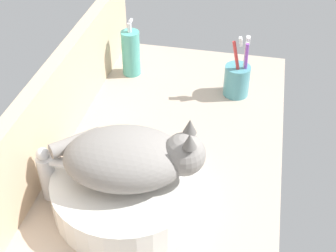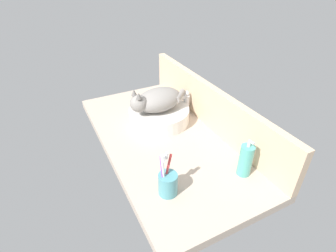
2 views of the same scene
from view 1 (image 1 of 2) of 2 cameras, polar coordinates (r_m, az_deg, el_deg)
ground_plane at (r=113.87cm, az=-0.76°, el=-5.23°), size 112.90×56.44×4.00cm
backsplash_panel at (r=113.16cm, az=-13.98°, el=1.57°), size 112.90×3.60×21.67cm
sink_basin at (r=100.99cm, az=-4.98°, el=-7.85°), size 31.76×31.76×7.64cm
cat at (r=94.25cm, az=-4.47°, el=-3.81°), size 20.94×32.29×14.00cm
faucet at (r=102.69cm, az=-14.00°, el=-5.43°), size 3.67×11.85×13.60cm
soap_dispenser at (r=141.88cm, az=-4.54°, el=8.90°), size 5.51×5.51×17.21cm
toothbrush_cup at (r=134.17cm, az=8.44°, el=5.68°), size 7.23×7.23×18.70cm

